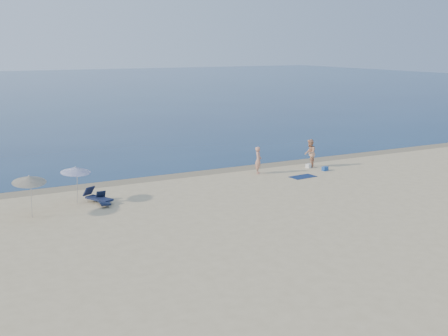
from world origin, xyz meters
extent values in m
cube|color=#0C264A|center=(0.00, 100.00, 0.00)|extent=(240.00, 160.00, 0.01)
cube|color=#847254|center=(0.00, 19.40, 0.00)|extent=(240.00, 1.60, 0.00)
imported|color=tan|center=(1.84, 17.48, 0.90)|extent=(0.73, 0.78, 1.80)
imported|color=tan|center=(6.05, 17.53, 0.98)|extent=(1.18, 1.21, 1.96)
cube|color=#0E1E47|center=(3.89, 15.29, 0.01)|extent=(1.76, 1.08, 0.03)
cube|color=white|center=(5.82, 17.35, 0.14)|extent=(0.41, 0.38, 0.28)
cube|color=#1B4797|center=(6.29, 16.10, 0.14)|extent=(0.44, 0.34, 0.28)
cylinder|color=silver|center=(-10.47, 15.84, 0.89)|extent=(0.08, 0.20, 1.88)
cone|color=white|center=(-10.47, 16.00, 1.82)|extent=(1.98, 2.00, 0.43)
sphere|color=silver|center=(-10.47, 16.00, 1.98)|extent=(0.05, 0.05, 0.05)
cylinder|color=silver|center=(-13.08, 14.24, 0.94)|extent=(0.05, 0.32, 1.97)
cone|color=beige|center=(-13.08, 14.51, 1.91)|extent=(1.73, 1.75, 0.54)
sphere|color=silver|center=(-13.08, 14.51, 2.08)|extent=(0.06, 0.06, 0.06)
cube|color=#161E3D|center=(-9.43, 15.39, 0.24)|extent=(1.26, 1.70, 0.11)
cube|color=#161E3D|center=(-9.80, 16.11, 0.54)|extent=(0.70, 0.62, 0.52)
cylinder|color=#A5A5AD|center=(-9.22, 15.49, 0.12)|extent=(0.03, 0.03, 0.24)
cube|color=#121A32|center=(-9.35, 14.81, 0.19)|extent=(0.57, 1.36, 0.09)
cube|color=#121A32|center=(-9.31, 15.47, 0.44)|extent=(0.51, 0.35, 0.43)
cylinder|color=#A5A5AD|center=(-9.16, 14.80, 0.10)|extent=(0.03, 0.03, 0.19)
camera|label=1|loc=(-16.99, -13.61, 8.38)|focal=45.00mm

